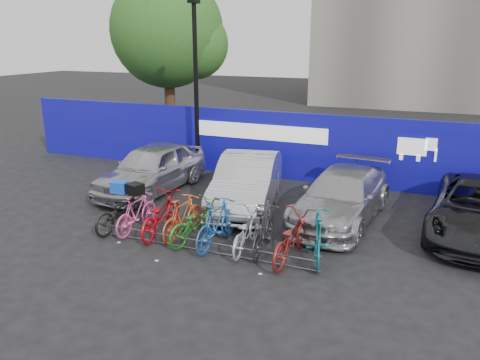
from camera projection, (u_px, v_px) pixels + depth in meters
The scene contains 20 objects.
ground at pixel (215, 242), 11.59m from camera, with size 100.00×100.00×0.00m, color black.
hoarding at pixel (286, 146), 16.56m from camera, with size 22.00×0.18×2.40m.
tree at pixel (172, 34), 21.48m from camera, with size 5.40×5.20×7.80m.
lamppost at pixel (196, 85), 16.58m from camera, with size 0.25×0.50×6.11m.
bike_rack at pixel (204, 246), 11.01m from camera, with size 5.60×0.03×0.30m.
car_0 at pixel (152, 168), 15.28m from camera, with size 1.85×4.60×1.57m, color #A5A4A8.
car_1 at pixel (247, 182), 13.90m from camera, with size 1.63×4.68×1.54m, color #AFB0B5.
car_2 at pixel (342, 196), 12.86m from camera, with size 1.93×4.75×1.38m, color #9B9B9F.
bike_0 at pixel (122, 211), 12.30m from camera, with size 0.67×1.93×1.01m, color black.
bike_1 at pixel (137, 213), 12.12m from camera, with size 0.48×1.70×1.02m, color #EB4F9D.
bike_2 at pixel (160, 214), 11.97m from camera, with size 0.71×2.02×1.06m, color #B30914.
bike_3 at pixel (183, 217), 11.80m from camera, with size 0.50×1.76×1.06m, color #DC5423.
bike_4 at pixel (196, 221), 11.57m from camera, with size 0.68×1.94×1.02m, color #1F6B1F.
bike_5 at pixel (217, 224), 11.24m from camera, with size 0.54×1.93×1.16m, color #20569F.
bike_6 at pixel (245, 231), 11.06m from camera, with size 0.64×1.85×0.97m, color #A1A2A8.
bike_7 at pixel (264, 230), 10.95m from camera, with size 0.51×1.82×1.09m, color #262628.
bike_8 at pixel (291, 237), 10.55m from camera, with size 0.73×2.08×1.09m, color maroon.
bike_9 at pixel (318, 236), 10.52m from camera, with size 0.54×1.93×1.16m, color #116C74.
cargo_crate at pixel (120, 187), 12.11m from camera, with size 0.41×0.31×0.29m, color blue.
cargo_topcase at pixel (135, 189), 11.93m from camera, with size 0.38×0.34×0.28m, color black.
Camera 1 is at (4.59, -9.62, 4.85)m, focal length 35.00 mm.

